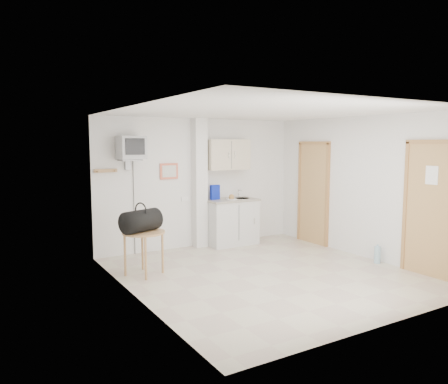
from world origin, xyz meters
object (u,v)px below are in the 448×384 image
duffel_bag (141,221)px  water_bottle (377,255)px  crt_television (131,148)px  round_table (144,237)px

duffel_bag → water_bottle: 3.99m
crt_television → water_bottle: bearing=-36.0°
duffel_bag → water_bottle: (3.67, -1.41, -0.71)m
crt_television → water_bottle: 4.60m
duffel_bag → round_table: bearing=-15.0°
water_bottle → duffel_bag: bearing=159.0°
crt_television → round_table: size_ratio=3.16×
crt_television → water_bottle: crt_television is taller
crt_television → duffel_bag: bearing=-102.4°
round_table → water_bottle: (3.63, -1.41, -0.45)m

